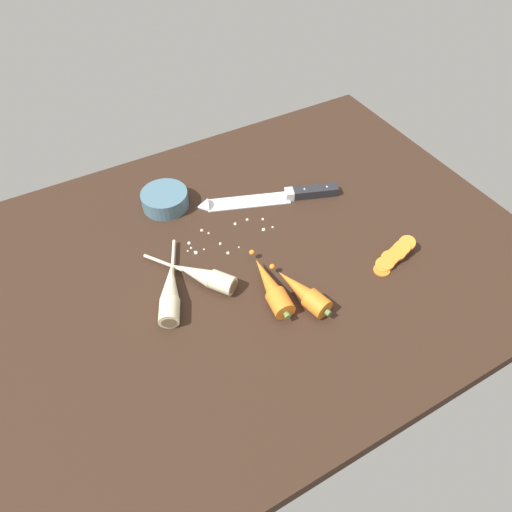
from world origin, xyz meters
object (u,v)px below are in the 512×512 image
object	(u,v)px
chefs_knife	(266,198)
whole_carrot	(271,287)
parsnip_mid_left	(170,292)
parsnip_front	(203,275)
carrot_slice_stack	(394,256)
whole_carrot_second	(303,292)
carrot_slice_stray_near	(323,304)
prep_bowl	(165,199)

from	to	relation	value
chefs_knife	whole_carrot	world-z (taller)	whole_carrot
whole_carrot	parsnip_mid_left	xyz separation A→B (cm)	(-18.01, 8.69, -0.12)
parsnip_front	parsnip_mid_left	xyz separation A→B (cm)	(-7.45, -0.86, -0.00)
parsnip_front	carrot_slice_stack	bearing A→B (deg)	-20.89
whole_carrot_second	parsnip_mid_left	world-z (taller)	whole_carrot_second
whole_carrot_second	chefs_knife	bearing A→B (deg)	73.89
parsnip_mid_left	whole_carrot	bearing A→B (deg)	-25.77
chefs_knife	carrot_slice_stray_near	distance (cm)	33.25
carrot_slice_stack	prep_bowl	world-z (taller)	prep_bowl
carrot_slice_stray_near	prep_bowl	size ratio (longest dim) A/B	0.33
carrot_slice_stray_near	parsnip_front	bearing A→B (deg)	136.65
whole_carrot	whole_carrot_second	world-z (taller)	same
parsnip_front	parsnip_mid_left	world-z (taller)	same
carrot_slice_stack	carrot_slice_stray_near	size ratio (longest dim) A/B	3.27
carrot_slice_stack	prep_bowl	size ratio (longest dim) A/B	1.07
carrot_slice_stack	carrot_slice_stray_near	xyz separation A→B (cm)	(-19.92, -2.54, -0.97)
whole_carrot_second	prep_bowl	world-z (taller)	whole_carrot_second
chefs_knife	parsnip_mid_left	distance (cm)	35.46
whole_carrot	parsnip_front	xyz separation A→B (cm)	(-10.55, 9.55, -0.12)
whole_carrot	parsnip_mid_left	size ratio (longest dim) A/B	0.88
whole_carrot_second	carrot_slice_stray_near	size ratio (longest dim) A/B	4.52
carrot_slice_stack	chefs_knife	bearing A→B (deg)	115.00
chefs_knife	whole_carrot	distance (cm)	28.59
whole_carrot	whole_carrot_second	xyz separation A→B (cm)	(4.83, -4.16, 0.00)
whole_carrot_second	parsnip_front	xyz separation A→B (cm)	(-15.38, 13.71, -0.12)
carrot_slice_stack	parsnip_mid_left	bearing A→B (deg)	163.30
parsnip_front	carrot_slice_stray_near	size ratio (longest dim) A/B	5.22
parsnip_mid_left	prep_bowl	bearing A→B (deg)	70.50
chefs_knife	carrot_slice_stack	distance (cm)	33.32
prep_bowl	carrot_slice_stray_near	bearing A→B (deg)	-69.33
prep_bowl	whole_carrot	bearing A→B (deg)	-76.25
whole_carrot	parsnip_mid_left	bearing A→B (deg)	154.23
whole_carrot_second	carrot_slice_stray_near	xyz separation A→B (cm)	(2.66, -3.31, -1.74)
parsnip_mid_left	carrot_slice_stray_near	bearing A→B (deg)	-32.39
whole_carrot_second	parsnip_mid_left	distance (cm)	26.20
whole_carrot_second	carrot_slice_stray_near	bearing A→B (deg)	-51.29
chefs_knife	parsnip_mid_left	xyz separation A→B (cm)	(-31.33, -16.56, 1.33)
parsnip_front	prep_bowl	distance (cm)	25.73
chefs_knife	parsnip_front	bearing A→B (deg)	-146.66
chefs_knife	whole_carrot	xyz separation A→B (cm)	(-13.32, -25.26, 1.45)
chefs_knife	parsnip_mid_left	bearing A→B (deg)	-152.13
whole_carrot_second	whole_carrot	bearing A→B (deg)	139.25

